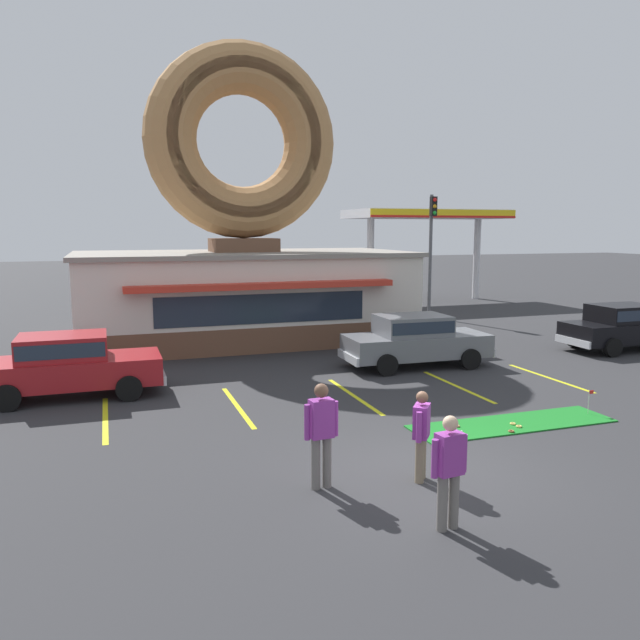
{
  "coord_description": "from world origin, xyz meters",
  "views": [
    {
      "loc": [
        -5.18,
        -9.3,
        4.22
      ],
      "look_at": [
        -0.26,
        5.0,
        2.0
      ],
      "focal_mm": 35.0,
      "sensor_mm": 36.0,
      "label": 1
    }
  ],
  "objects_px": {
    "putting_flag_pin": "(590,396)",
    "pedestrian_hooded_kid": "(421,432)",
    "golf_ball": "(462,431)",
    "trash_bin": "(81,351)",
    "car_red": "(68,363)",
    "car_black": "(625,325)",
    "pedestrian_blue_sweater_man": "(321,430)",
    "traffic_light_pole": "(431,240)",
    "car_grey": "(415,339)",
    "pedestrian_leather_jacket_man": "(449,467)"
  },
  "relations": [
    {
      "from": "putting_flag_pin",
      "to": "car_black",
      "type": "relative_size",
      "value": 0.12
    },
    {
      "from": "golf_ball",
      "to": "car_black",
      "type": "xyz_separation_m",
      "value": [
        10.25,
        6.07,
        0.82
      ]
    },
    {
      "from": "putting_flag_pin",
      "to": "pedestrian_blue_sweater_man",
      "type": "bearing_deg",
      "value": -165.43
    },
    {
      "from": "car_black",
      "to": "pedestrian_leather_jacket_man",
      "type": "bearing_deg",
      "value": -142.8
    },
    {
      "from": "golf_ball",
      "to": "trash_bin",
      "type": "relative_size",
      "value": 0.04
    },
    {
      "from": "pedestrian_blue_sweater_man",
      "to": "car_red",
      "type": "bearing_deg",
      "value": 119.73
    },
    {
      "from": "golf_ball",
      "to": "pedestrian_hooded_kid",
      "type": "bearing_deg",
      "value": -136.22
    },
    {
      "from": "golf_ball",
      "to": "trash_bin",
      "type": "distance_m",
      "value": 12.11
    },
    {
      "from": "car_red",
      "to": "car_black",
      "type": "xyz_separation_m",
      "value": [
        18.1,
        0.35,
        0.0
      ]
    },
    {
      "from": "golf_ball",
      "to": "traffic_light_pole",
      "type": "xyz_separation_m",
      "value": [
        7.75,
        15.45,
        3.66
      ]
    },
    {
      "from": "pedestrian_blue_sweater_man",
      "to": "pedestrian_hooded_kid",
      "type": "xyz_separation_m",
      "value": [
        1.69,
        -0.25,
        -0.13
      ]
    },
    {
      "from": "golf_ball",
      "to": "putting_flag_pin",
      "type": "bearing_deg",
      "value": 3.58
    },
    {
      "from": "car_black",
      "to": "traffic_light_pole",
      "type": "bearing_deg",
      "value": 104.91
    },
    {
      "from": "pedestrian_blue_sweater_man",
      "to": "trash_bin",
      "type": "bearing_deg",
      "value": 110.2
    },
    {
      "from": "pedestrian_blue_sweater_man",
      "to": "pedestrian_hooded_kid",
      "type": "height_order",
      "value": "pedestrian_blue_sweater_man"
    },
    {
      "from": "pedestrian_blue_sweater_man",
      "to": "trash_bin",
      "type": "height_order",
      "value": "pedestrian_blue_sweater_man"
    },
    {
      "from": "pedestrian_blue_sweater_man",
      "to": "pedestrian_hooded_kid",
      "type": "relative_size",
      "value": 1.14
    },
    {
      "from": "car_black",
      "to": "pedestrian_blue_sweater_man",
      "type": "distance_m",
      "value": 15.9
    },
    {
      "from": "car_red",
      "to": "pedestrian_hooded_kid",
      "type": "xyz_separation_m",
      "value": [
        5.89,
        -7.6,
        -0.02
      ]
    },
    {
      "from": "pedestrian_leather_jacket_man",
      "to": "car_red",
      "type": "bearing_deg",
      "value": 120.34
    },
    {
      "from": "pedestrian_leather_jacket_man",
      "to": "pedestrian_hooded_kid",
      "type": "bearing_deg",
      "value": 74.61
    },
    {
      "from": "putting_flag_pin",
      "to": "car_black",
      "type": "bearing_deg",
      "value": 40.84
    },
    {
      "from": "car_red",
      "to": "pedestrian_leather_jacket_man",
      "type": "xyz_separation_m",
      "value": [
        5.43,
        -9.27,
        0.05
      ]
    },
    {
      "from": "trash_bin",
      "to": "traffic_light_pole",
      "type": "relative_size",
      "value": 0.17
    },
    {
      "from": "car_black",
      "to": "traffic_light_pole",
      "type": "height_order",
      "value": "traffic_light_pole"
    },
    {
      "from": "car_red",
      "to": "pedestrian_blue_sweater_man",
      "type": "xyz_separation_m",
      "value": [
        4.2,
        -7.35,
        0.11
      ]
    },
    {
      "from": "car_black",
      "to": "pedestrian_blue_sweater_man",
      "type": "height_order",
      "value": "pedestrian_blue_sweater_man"
    },
    {
      "from": "pedestrian_hooded_kid",
      "to": "trash_bin",
      "type": "relative_size",
      "value": 1.59
    },
    {
      "from": "pedestrian_blue_sweater_man",
      "to": "pedestrian_leather_jacket_man",
      "type": "xyz_separation_m",
      "value": [
        1.23,
        -1.92,
        -0.06
      ]
    },
    {
      "from": "car_black",
      "to": "traffic_light_pole",
      "type": "relative_size",
      "value": 0.79
    },
    {
      "from": "traffic_light_pole",
      "to": "pedestrian_blue_sweater_man",
      "type": "bearing_deg",
      "value": -123.73
    },
    {
      "from": "pedestrian_blue_sweater_man",
      "to": "pedestrian_leather_jacket_man",
      "type": "distance_m",
      "value": 2.28
    },
    {
      "from": "putting_flag_pin",
      "to": "car_black",
      "type": "distance_m",
      "value": 8.95
    },
    {
      "from": "pedestrian_hooded_kid",
      "to": "traffic_light_pole",
      "type": "distance_m",
      "value": 20.08
    },
    {
      "from": "golf_ball",
      "to": "car_black",
      "type": "height_order",
      "value": "car_black"
    },
    {
      "from": "car_red",
      "to": "car_black",
      "type": "bearing_deg",
      "value": 1.11
    },
    {
      "from": "pedestrian_blue_sweater_man",
      "to": "car_black",
      "type": "bearing_deg",
      "value": 28.99
    },
    {
      "from": "putting_flag_pin",
      "to": "traffic_light_pole",
      "type": "bearing_deg",
      "value": 74.35
    },
    {
      "from": "car_grey",
      "to": "traffic_light_pole",
      "type": "bearing_deg",
      "value": 58.78
    },
    {
      "from": "car_black",
      "to": "car_grey",
      "type": "distance_m",
      "value": 8.19
    },
    {
      "from": "car_black",
      "to": "car_grey",
      "type": "height_order",
      "value": "same"
    },
    {
      "from": "putting_flag_pin",
      "to": "pedestrian_hooded_kid",
      "type": "height_order",
      "value": "pedestrian_hooded_kid"
    },
    {
      "from": "putting_flag_pin",
      "to": "pedestrian_leather_jacket_man",
      "type": "xyz_separation_m",
      "value": [
        -5.91,
        -3.77,
        0.48
      ]
    },
    {
      "from": "car_grey",
      "to": "pedestrian_hooded_kid",
      "type": "relative_size",
      "value": 2.98
    },
    {
      "from": "car_black",
      "to": "trash_bin",
      "type": "height_order",
      "value": "car_black"
    },
    {
      "from": "car_grey",
      "to": "trash_bin",
      "type": "distance_m",
      "value": 10.3
    },
    {
      "from": "traffic_light_pole",
      "to": "car_red",
      "type": "bearing_deg",
      "value": -148.05
    },
    {
      "from": "car_grey",
      "to": "car_black",
      "type": "bearing_deg",
      "value": 0.12
    },
    {
      "from": "car_black",
      "to": "pedestrian_leather_jacket_man",
      "type": "relative_size",
      "value": 2.76
    },
    {
      "from": "car_red",
      "to": "pedestrian_blue_sweater_man",
      "type": "height_order",
      "value": "pedestrian_blue_sweater_man"
    }
  ]
}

